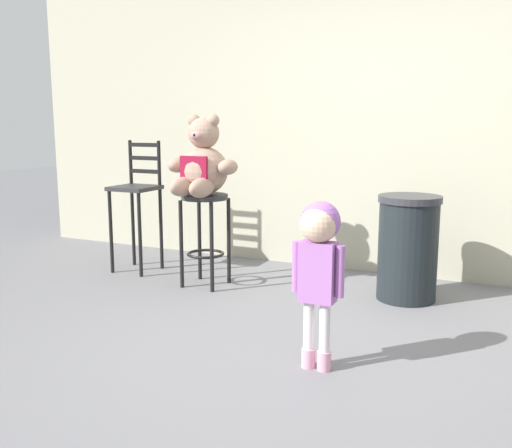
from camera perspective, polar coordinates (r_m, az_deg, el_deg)
ground_plane at (r=3.41m, az=2.76°, el=-13.02°), size 24.00×24.00×0.00m
building_wall at (r=5.32m, az=12.84°, el=16.63°), size 7.49×0.30×3.93m
bar_stool_with_teddy at (r=4.70m, az=-5.08°, el=0.28°), size 0.38×0.38×0.76m
teddy_bear at (r=4.62m, az=-5.37°, el=5.83°), size 0.60×0.54×0.64m
child_walking at (r=3.07m, az=6.25°, el=-2.47°), size 0.29×0.23×0.93m
trash_bin at (r=4.48m, az=14.84°, el=-2.29°), size 0.47×0.47×0.80m
bar_chair_empty at (r=5.27m, az=-11.74°, el=2.66°), size 0.37×0.37×1.17m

